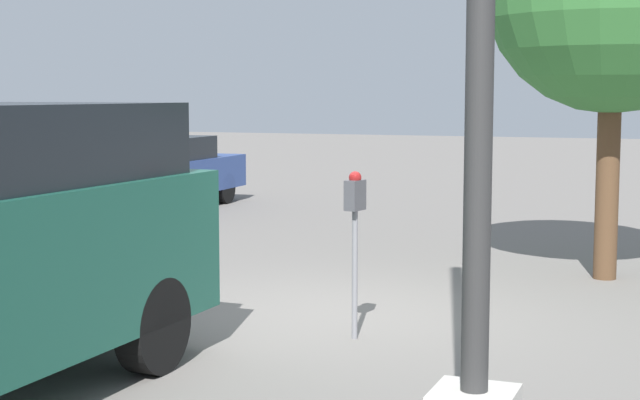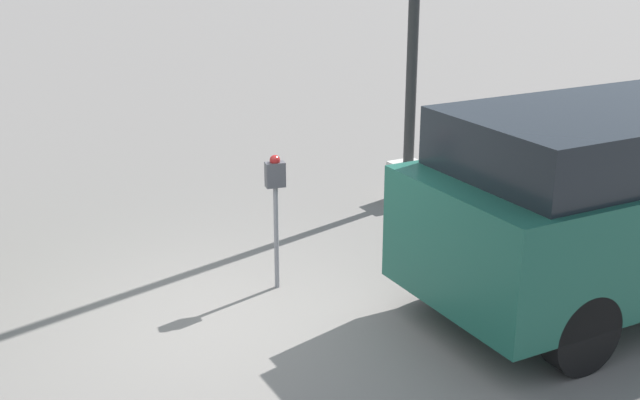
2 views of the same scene
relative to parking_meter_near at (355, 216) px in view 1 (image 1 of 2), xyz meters
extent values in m
plane|color=slate|center=(-0.76, -0.55, -1.08)|extent=(80.00, 80.00, 0.00)
cylinder|color=gray|center=(0.00, 0.00, -0.52)|extent=(0.05, 0.05, 1.13)
cube|color=#47474C|center=(0.00, 0.00, 0.18)|extent=(0.22, 0.14, 0.26)
sphere|color=maroon|center=(0.00, 0.00, 0.33)|extent=(0.11, 0.11, 0.11)
cylinder|color=black|center=(1.56, -1.07, -0.71)|extent=(0.75, 0.24, 0.74)
cube|color=#2D478C|center=(-7.70, -6.64, -0.47)|extent=(4.32, 1.89, 0.63)
cube|color=black|center=(-7.49, -6.63, 0.05)|extent=(2.40, 1.69, 0.42)
cube|color=orange|center=(-9.76, -7.28, -0.64)|extent=(0.08, 0.12, 0.20)
cylinder|color=black|center=(-9.00, -7.45, -0.79)|extent=(0.60, 0.23, 0.59)
cylinder|color=black|center=(-9.05, -5.92, -0.79)|extent=(0.60, 0.23, 0.59)
cylinder|color=black|center=(-6.36, -7.36, -0.79)|extent=(0.60, 0.23, 0.59)
cylinder|color=black|center=(-6.41, -5.82, -0.79)|extent=(0.60, 0.23, 0.59)
cylinder|color=#513823|center=(-3.70, 1.75, 0.09)|extent=(0.26, 0.26, 2.33)
camera|label=1|loc=(7.88, 2.80, 1.04)|focal=55.00mm
camera|label=2|loc=(-3.36, -7.07, 2.58)|focal=45.00mm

